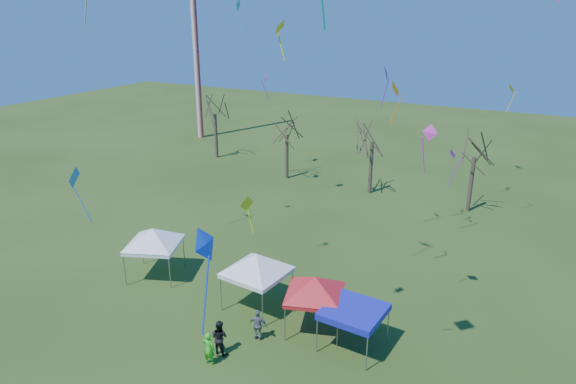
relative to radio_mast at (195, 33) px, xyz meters
name	(u,v)px	position (x,y,z in m)	size (l,w,h in m)	color
ground	(242,358)	(28.00, -34.00, -12.50)	(140.00, 140.00, 0.00)	#294115
radio_mast	(195,33)	(0.00, 0.00, 0.00)	(0.70, 0.70, 25.00)	silver
tree_0	(214,98)	(7.15, -6.62, -6.01)	(3.83, 3.83, 8.44)	#3D2D21
tree_1	(287,118)	(17.23, -9.35, -6.71)	(3.42, 3.42, 7.54)	#3D2D21
tree_2	(373,122)	(25.63, -9.62, -6.21)	(3.71, 3.71, 8.18)	#3D2D21
tree_3	(477,137)	(34.03, -9.96, -6.42)	(3.59, 3.59, 7.91)	#3D2D21
tent_white_west	(153,232)	(19.14, -29.80, -9.58)	(3.82, 3.82, 3.61)	gray
tent_white_mid	(256,258)	(26.36, -29.86, -9.52)	(4.16, 4.16, 3.69)	gray
tent_red	(315,281)	(29.96, -30.24, -9.74)	(3.70, 3.70, 3.42)	gray
tent_blue	(354,312)	(32.23, -30.76, -10.54)	(2.89, 2.89, 2.13)	gray
person_green	(209,348)	(26.89, -34.98, -11.68)	(0.60, 0.39, 1.64)	#35D021
person_grey	(258,325)	(27.92, -32.38, -11.68)	(0.96, 0.40, 1.64)	slate
person_dark	(219,337)	(26.86, -34.11, -11.63)	(0.84, 0.66, 1.74)	black
kite_5	(206,246)	(30.47, -39.35, -3.84)	(0.63, 1.17, 3.66)	blue
kite_17	(429,134)	(34.04, -26.70, -2.67)	(0.83, 0.54, 2.55)	#EC34B5
kite_2	(238,5)	(13.56, -11.35, 3.06)	(0.67, 1.17, 2.85)	#0DBDCB
kite_19	(512,89)	(36.11, -11.64, -2.42)	(0.70, 0.85, 2.07)	gold
kite_25	(280,28)	(29.48, -32.86, 2.20)	(0.52, 0.75, 1.56)	yellow
kite_1	(247,204)	(27.29, -32.10, -5.56)	(0.50, 0.85, 1.88)	yellow
kite_11	(396,89)	(29.77, -17.95, -2.04)	(1.20, 1.37, 2.80)	orange
kite_18	(386,74)	(31.38, -25.36, -0.19)	(0.48, 0.84, 2.09)	#6517A7
kite_13	(266,79)	(17.31, -13.18, -2.70)	(0.90, 0.94, 2.38)	#7116A0
kite_22	(453,156)	(33.35, -15.44, -6.61)	(0.97, 1.00, 2.73)	purple
kite_14	(74,177)	(14.57, -31.09, -6.53)	(1.23, 1.54, 3.83)	blue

